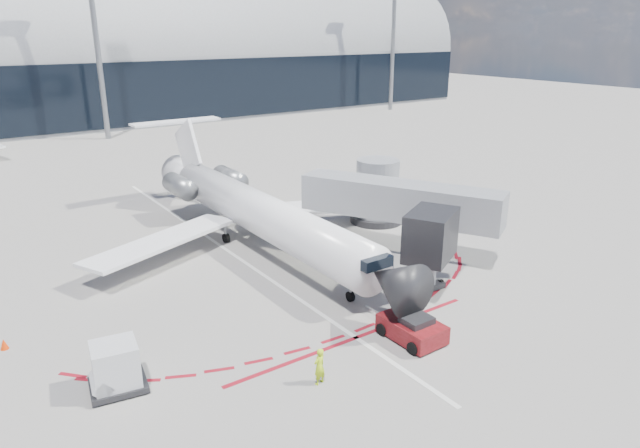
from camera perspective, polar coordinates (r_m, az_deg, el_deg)
ground at (r=36.49m, az=-7.68°, el=-3.71°), size 260.00×260.00×0.00m
apron_centerline at (r=38.15m, az=-9.08°, el=-2.74°), size 0.25×40.00×0.01m
apron_stop_bar at (r=27.76m, az=3.62°, el=-11.28°), size 14.00×0.25×0.01m
terminal_building at (r=96.44m, az=-26.70°, el=13.83°), size 150.00×24.15×24.00m
jet_bridge at (r=38.41m, az=7.31°, el=2.25°), size 10.03×15.20×4.90m
light_mast_centre at (r=80.68m, az=-21.45°, el=16.72°), size 0.70×0.70×25.00m
light_mast_east at (r=104.98m, az=7.33°, el=18.06°), size 0.70×0.70×25.00m
regional_jet at (r=38.49m, az=-6.61°, el=1.41°), size 23.58×29.08×7.28m
pushback_tug at (r=27.71m, az=9.19°, el=-10.24°), size 2.12×4.89×1.27m
ramp_worker at (r=24.15m, az=-0.07°, el=-14.04°), size 0.67×0.53×1.64m
uld_container at (r=25.09m, az=-19.73°, el=-13.35°), size 2.47×2.20×2.07m
safety_cone_left at (r=30.41m, az=-29.05°, el=-10.45°), size 0.37×0.37×0.52m
safety_cone_right at (r=32.74m, az=9.62°, el=-6.12°), size 0.33×0.33×0.46m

